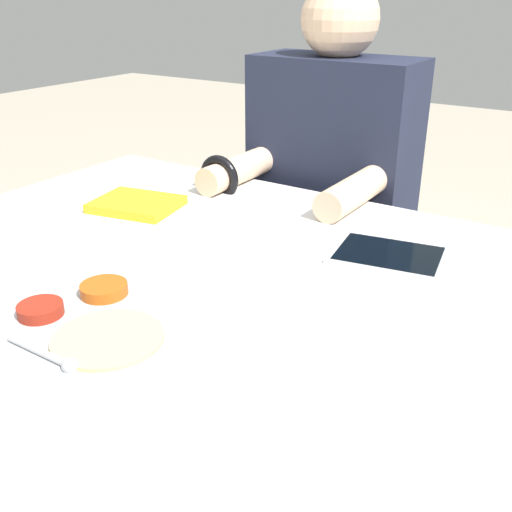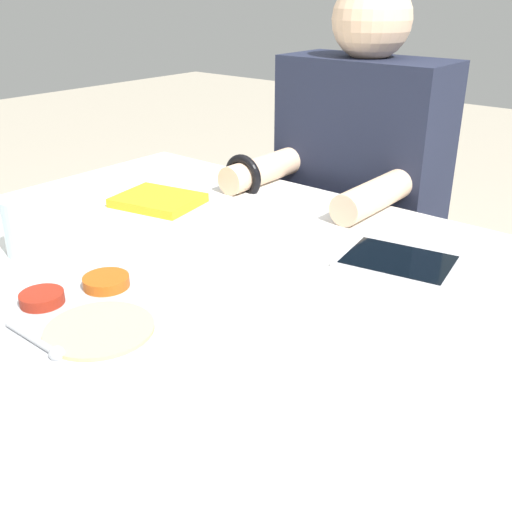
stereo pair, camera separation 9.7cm
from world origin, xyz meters
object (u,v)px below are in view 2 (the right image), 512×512
object	(u,v)px
red_notebook	(158,201)
person_diner	(355,235)
drinking_glass	(26,227)
thali_tray	(85,314)
tablet_device	(399,261)

from	to	relation	value
red_notebook	person_diner	xyz separation A→B (m)	(0.24, 0.49, -0.18)
red_notebook	drinking_glass	bearing A→B (deg)	-86.39
thali_tray	tablet_device	xyz separation A→B (m)	(0.27, 0.48, -0.00)
red_notebook	person_diner	bearing A→B (deg)	63.58
thali_tray	drinking_glass	size ratio (longest dim) A/B	3.14
tablet_device	red_notebook	bearing A→B (deg)	-173.92
tablet_device	person_diner	size ratio (longest dim) A/B	0.19
red_notebook	tablet_device	distance (m)	0.58
thali_tray	drinking_glass	xyz separation A→B (m)	(-0.28, 0.08, 0.05)
red_notebook	person_diner	distance (m)	0.57
red_notebook	tablet_device	world-z (taller)	red_notebook
thali_tray	drinking_glass	distance (m)	0.30
red_notebook	drinking_glass	distance (m)	0.34
red_notebook	tablet_device	size ratio (longest dim) A/B	0.92
person_diner	thali_tray	bearing A→B (deg)	-86.04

